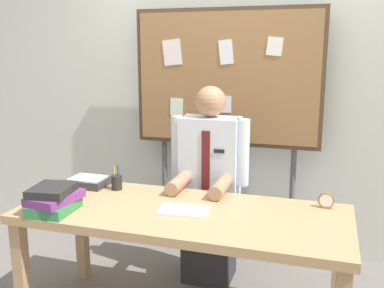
% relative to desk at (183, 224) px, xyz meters
% --- Properties ---
extents(back_wall, '(6.40, 0.08, 2.70)m').
position_rel_desk_xyz_m(back_wall, '(0.00, 1.26, 0.70)').
color(back_wall, silver).
rests_on(back_wall, ground_plane).
extents(desk, '(1.87, 0.77, 0.73)m').
position_rel_desk_xyz_m(desk, '(0.00, 0.00, 0.00)').
color(desk, tan).
rests_on(desk, ground_plane).
extents(person, '(0.55, 0.56, 1.40)m').
position_rel_desk_xyz_m(person, '(0.00, 0.59, -0.00)').
color(person, '#2D2D33').
rests_on(person, ground_plane).
extents(bulletin_board, '(1.45, 0.09, 1.94)m').
position_rel_desk_xyz_m(bulletin_board, '(-0.00, 1.06, 0.74)').
color(bulletin_board, '#4C3823').
rests_on(bulletin_board, ground_plane).
extents(book_stack, '(0.25, 0.32, 0.15)m').
position_rel_desk_xyz_m(book_stack, '(-0.68, -0.24, 0.16)').
color(book_stack, '#337F47').
rests_on(book_stack, desk).
extents(open_notebook, '(0.29, 0.20, 0.01)m').
position_rel_desk_xyz_m(open_notebook, '(0.01, -0.02, 0.09)').
color(open_notebook, silver).
rests_on(open_notebook, desk).
extents(desk_clock, '(0.09, 0.04, 0.09)m').
position_rel_desk_xyz_m(desk_clock, '(0.78, 0.28, 0.12)').
color(desk_clock, olive).
rests_on(desk_clock, desk).
extents(pen_holder, '(0.07, 0.07, 0.16)m').
position_rel_desk_xyz_m(pen_holder, '(-0.53, 0.23, 0.13)').
color(pen_holder, '#262626').
rests_on(pen_holder, desk).
extents(paper_tray, '(0.26, 0.20, 0.06)m').
position_rel_desk_xyz_m(paper_tray, '(-0.76, 0.25, 0.11)').
color(paper_tray, '#333338').
rests_on(paper_tray, desk).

